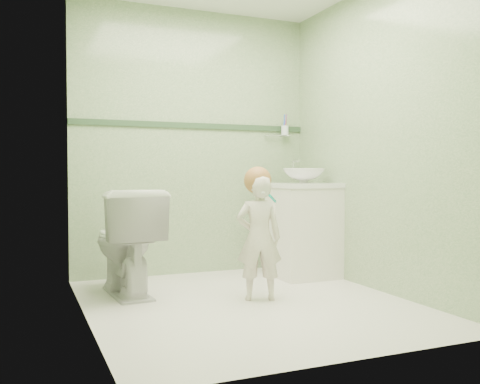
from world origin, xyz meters
name	(u,v)px	position (x,y,z in m)	size (l,w,h in m)	color
ground	(248,303)	(0.00, 0.00, 0.00)	(2.50, 2.50, 0.00)	white
room_shell	(248,132)	(0.00, 0.00, 1.20)	(2.50, 2.54, 2.40)	#86AA78
trim_stripe	(194,126)	(0.00, 1.24, 1.35)	(2.20, 0.02, 0.05)	#304C30
vanity	(304,232)	(0.84, 0.70, 0.40)	(0.52, 0.50, 0.80)	white
counter	(304,185)	(0.84, 0.70, 0.81)	(0.54, 0.52, 0.04)	white
basin	(304,176)	(0.84, 0.70, 0.89)	(0.37, 0.37, 0.13)	white
faucet	(294,167)	(0.84, 0.89, 0.97)	(0.03, 0.13, 0.18)	silver
cup_holder	(284,130)	(0.89, 1.18, 1.33)	(0.26, 0.07, 0.21)	silver
toilet	(126,242)	(-0.74, 0.61, 0.40)	(0.45, 0.78, 0.80)	white
toddler	(259,238)	(0.11, 0.07, 0.45)	(0.33, 0.22, 0.90)	#F1E1D1
hair_cap	(258,180)	(0.11, 0.09, 0.86)	(0.20, 0.20, 0.20)	#A06834
teal_toothbrush	(272,198)	(0.14, -0.08, 0.74)	(0.11, 0.14, 0.08)	#039A8B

